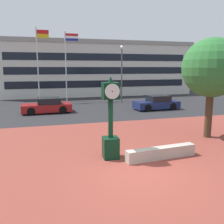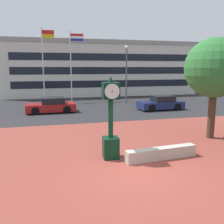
{
  "view_description": "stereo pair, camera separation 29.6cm",
  "coord_description": "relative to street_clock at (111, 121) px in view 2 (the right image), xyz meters",
  "views": [
    {
      "loc": [
        -3.33,
        -8.04,
        3.83
      ],
      "look_at": [
        -0.56,
        1.63,
        2.02
      ],
      "focal_mm": 39.82,
      "sensor_mm": 36.0,
      "label": 1
    },
    {
      "loc": [
        -3.05,
        -8.12,
        3.83
      ],
      "look_at": [
        -0.56,
        1.63,
        2.02
      ],
      "focal_mm": 39.82,
      "sensor_mm": 36.0,
      "label": 2
    }
  ],
  "objects": [
    {
      "name": "planter_wall",
      "position": [
        2.04,
        -0.68,
        -1.36
      ],
      "size": [
        3.22,
        0.68,
        0.5
      ],
      "primitive_type": "cube",
      "rotation": [
        0.0,
        0.0,
        0.09
      ],
      "color": "#ADA393",
      "rests_on": "ground"
    },
    {
      "name": "flagpole_primary",
      "position": [
        -2.83,
        19.12,
        3.07
      ],
      "size": [
        1.39,
        0.14,
        8.11
      ],
      "color": "silver",
      "rests_on": "ground"
    },
    {
      "name": "car_street_mid",
      "position": [
        7.5,
        10.92,
        -1.04
      ],
      "size": [
        4.21,
        2.03,
        1.28
      ],
      "rotation": [
        0.0,
        0.0,
        1.63
      ],
      "color": "navy",
      "rests_on": "ground"
    },
    {
      "name": "civic_building",
      "position": [
        4.99,
        27.31,
        2.08
      ],
      "size": [
        26.95,
        10.79,
        7.37
      ],
      "color": "beige",
      "rests_on": "ground"
    },
    {
      "name": "street_lamp_post",
      "position": [
        5.79,
        16.15,
        2.17
      ],
      "size": [
        0.36,
        0.36,
        6.12
      ],
      "color": "#4C4C51",
      "rests_on": "ground"
    },
    {
      "name": "street_clock",
      "position": [
        0.0,
        0.0,
        0.0
      ],
      "size": [
        0.71,
        0.79,
        3.48
      ],
      "rotation": [
        0.0,
        0.0,
        -0.07
      ],
      "color": "black",
      "rests_on": "ground"
    },
    {
      "name": "plaza_tree",
      "position": [
        6.24,
        1.74,
        2.11
      ],
      "size": [
        3.4,
        3.16,
        5.39
      ],
      "color": "#42301E",
      "rests_on": "ground"
    },
    {
      "name": "flagpole_secondary",
      "position": [
        0.25,
        19.12,
        2.96
      ],
      "size": [
        1.54,
        0.14,
        7.84
      ],
      "color": "silver",
      "rests_on": "ground"
    },
    {
      "name": "ground_plane",
      "position": [
        0.59,
        -1.75,
        -1.61
      ],
      "size": [
        200.0,
        200.0,
        0.0
      ],
      "primitive_type": "plane",
      "color": "#262628"
    },
    {
      "name": "car_street_near",
      "position": [
        -2.3,
        11.94,
        -1.04
      ],
      "size": [
        4.17,
        2.04,
        1.28
      ],
      "rotation": [
        0.0,
        0.0,
        1.61
      ],
      "color": "maroon",
      "rests_on": "ground"
    },
    {
      "name": "plaza_brick_paving",
      "position": [
        0.59,
        0.56,
        -1.61
      ],
      "size": [
        44.0,
        12.61,
        0.01
      ],
      "primitive_type": "cube",
      "color": "brown",
      "rests_on": "ground"
    }
  ]
}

